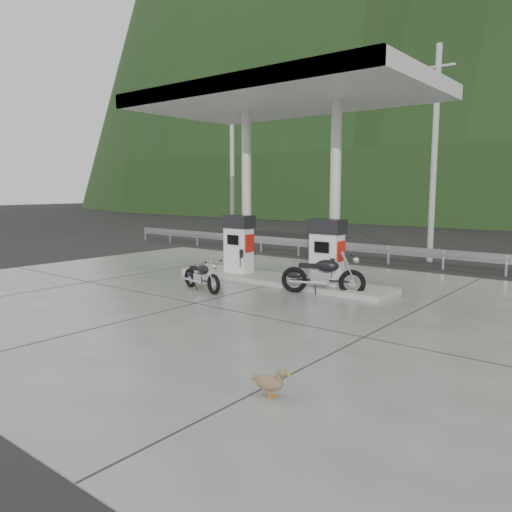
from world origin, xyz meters
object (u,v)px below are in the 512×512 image
Objects in this scene: gas_pump_left at (239,244)px; motorcycle_left at (201,276)px; motorcycle_right at (323,276)px; gas_pump_right at (327,252)px; duck at (269,383)px.

gas_pump_left is 2.47m from motorcycle_left.
gas_pump_right is at bearing 91.58° from motorcycle_right.
motorcycle_right is at bearing 44.34° from motorcycle_left.
gas_pump_right reaches higher than duck.
gas_pump_right reaches higher than motorcycle_left.
gas_pump_left is 3.63× the size of duck.
gas_pump_right is 3.63× the size of duck.
gas_pump_left is at bearing 180.00° from gas_pump_right.
gas_pump_left reaches higher than duck.
motorcycle_left is (-2.58, -2.30, -0.66)m from gas_pump_right.
motorcycle_right is 6.78m from duck.
gas_pump_right is 0.87m from motorcycle_right.
motorcycle_right is at bearing 102.34° from duck.
duck is (6.32, -6.76, -0.87)m from gas_pump_left.
motorcycle_right reaches higher than duck.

